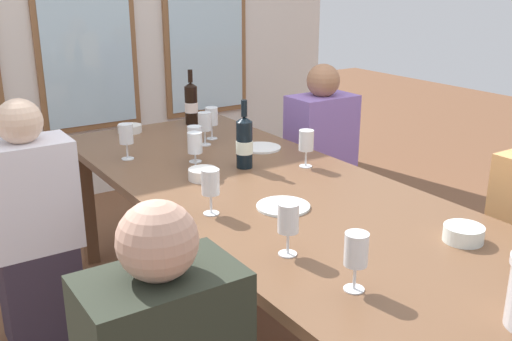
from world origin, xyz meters
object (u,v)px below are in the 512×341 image
(white_plate_0, at_px, (261,148))
(wine_glass_2, at_px, (212,118))
(tasting_bowl_1, at_px, (130,129))
(seated_person_2, at_px, (34,231))
(seated_person_3, at_px, (320,163))
(dining_table, at_px, (275,205))
(tasting_bowl_2, at_px, (463,234))
(wine_glass_0, at_px, (205,123))
(wine_glass_5, at_px, (126,136))
(wine_glass_7, at_px, (288,220))
(wine_glass_6, at_px, (356,251))
(wine_bottle_0, at_px, (191,103))
(wine_bottle_1, at_px, (244,142))
(wine_glass_3, at_px, (195,145))
(wine_glass_1, at_px, (306,141))
(wine_glass_4, at_px, (210,183))
(wine_glass_8, at_px, (195,138))
(white_plate_1, at_px, (283,206))
(tasting_bowl_0, at_px, (203,174))

(white_plate_0, relative_size, wine_glass_2, 1.16)
(tasting_bowl_1, relative_size, seated_person_2, 0.12)
(seated_person_2, bearing_deg, seated_person_3, 2.46)
(dining_table, distance_m, tasting_bowl_2, 0.78)
(wine_glass_0, xyz_separation_m, wine_glass_5, (-0.43, -0.01, 0.00))
(wine_glass_7, bearing_deg, wine_glass_6, -84.82)
(wine_bottle_0, height_order, wine_glass_7, wine_bottle_0)
(dining_table, xyz_separation_m, wine_bottle_1, (0.06, 0.34, 0.18))
(white_plate_0, relative_size, wine_glass_3, 1.16)
(wine_bottle_0, height_order, seated_person_3, seated_person_3)
(wine_bottle_1, height_order, wine_glass_1, wine_bottle_1)
(wine_glass_0, bearing_deg, wine_glass_4, -117.33)
(dining_table, distance_m, wine_glass_1, 0.40)
(dining_table, distance_m, wine_glass_0, 0.79)
(wine_glass_6, bearing_deg, wine_glass_3, 83.66)
(wine_glass_8, bearing_deg, white_plate_1, -89.18)
(seated_person_3, bearing_deg, wine_glass_7, -133.20)
(wine_glass_4, bearing_deg, white_plate_1, -20.67)
(wine_glass_6, distance_m, seated_person_2, 1.56)
(wine_glass_3, relative_size, wine_glass_6, 1.00)
(wine_bottle_0, distance_m, wine_glass_1, 1.02)
(wine_glass_3, height_order, seated_person_2, seated_person_2)
(wine_glass_3, relative_size, wine_glass_5, 1.00)
(wine_glass_4, distance_m, wine_glass_8, 0.65)
(tasting_bowl_0, distance_m, wine_glass_5, 0.50)
(wine_glass_8, bearing_deg, wine_glass_5, 138.90)
(wine_bottle_0, bearing_deg, white_plate_1, -103.22)
(seated_person_2, bearing_deg, white_plate_1, -46.76)
(wine_glass_1, relative_size, wine_glass_7, 1.00)
(wine_glass_6, bearing_deg, wine_bottle_1, 73.15)
(tasting_bowl_2, relative_size, wine_glass_1, 0.77)
(wine_glass_3, bearing_deg, wine_glass_8, 63.08)
(white_plate_1, height_order, tasting_bowl_0, tasting_bowl_0)
(wine_bottle_1, distance_m, wine_glass_5, 0.58)
(wine_glass_1, bearing_deg, wine_glass_0, 110.39)
(tasting_bowl_2, height_order, wine_glass_5, wine_glass_5)
(wine_glass_6, bearing_deg, white_plate_0, 66.65)
(tasting_bowl_2, xyz_separation_m, seated_person_3, (0.58, 1.45, -0.24))
(wine_glass_2, bearing_deg, seated_person_2, -168.28)
(white_plate_1, distance_m, tasting_bowl_0, 0.47)
(wine_glass_8, bearing_deg, wine_glass_1, -41.37)
(wine_glass_2, height_order, seated_person_3, seated_person_3)
(wine_glass_4, relative_size, seated_person_3, 0.16)
(seated_person_3, bearing_deg, tasting_bowl_1, 152.03)
(tasting_bowl_1, bearing_deg, wine_glass_6, -93.82)
(dining_table, distance_m, wine_glass_4, 0.39)
(tasting_bowl_1, xyz_separation_m, wine_glass_1, (0.44, -1.04, 0.10))
(wine_bottle_0, bearing_deg, seated_person_3, -40.41)
(tasting_bowl_2, xyz_separation_m, wine_glass_3, (-0.39, 1.17, 0.09))
(wine_glass_8, bearing_deg, wine_glass_4, -112.59)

